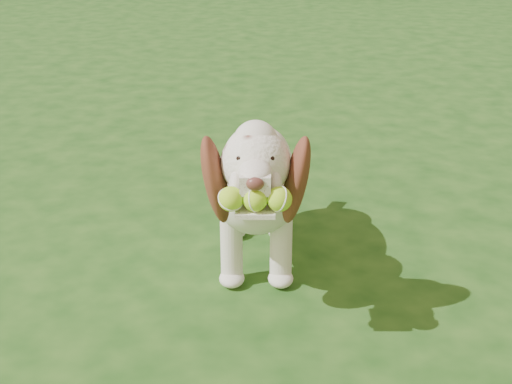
# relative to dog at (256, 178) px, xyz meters

# --- Properties ---
(ground) EXTENTS (80.00, 80.00, 0.00)m
(ground) POSITION_rel_dog_xyz_m (-0.53, 0.23, -0.44)
(ground) COLOR #163F12
(ground) RESTS_ON ground
(dog) EXTENTS (0.53, 1.28, 0.83)m
(dog) POSITION_rel_dog_xyz_m (0.00, 0.00, 0.00)
(dog) COLOR white
(dog) RESTS_ON ground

